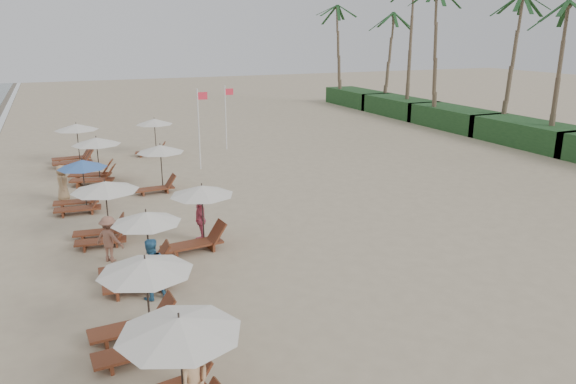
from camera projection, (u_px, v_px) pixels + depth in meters
name	position (u px, v px, depth m)	size (l,w,h in m)	color
ground	(350.00, 301.00, 15.38)	(160.00, 160.00, 0.00)	tan
shrub_hedge	(529.00, 134.00, 36.31)	(3.20, 53.00, 1.60)	#193D1C
lounger_station_0	(171.00, 366.00, 10.38)	(2.64, 2.43, 2.19)	brown
lounger_station_1	(138.00, 306.00, 12.81)	(2.64, 2.25, 2.28)	brown
lounger_station_2	(139.00, 253.00, 16.18)	(2.59, 2.07, 2.25)	brown
lounger_station_3	(102.00, 209.00, 19.37)	(2.52, 2.37, 2.26)	brown
lounger_station_4	(79.00, 187.00, 22.92)	(2.44, 2.05, 2.19)	brown
lounger_station_5	(93.00, 161.00, 27.24)	(2.80, 2.53, 2.28)	brown
lounger_station_6	(73.00, 145.00, 30.88)	(2.80, 2.41, 2.35)	brown
inland_station_0	(197.00, 213.00, 18.76)	(2.81, 2.24, 2.22)	brown
inland_station_1	(158.00, 162.00, 25.54)	(2.58, 2.24, 2.22)	brown
inland_station_2	(153.00, 131.00, 33.30)	(2.56, 2.24, 2.22)	brown
beachgoer_mid_a	(151.00, 269.00, 15.30)	(0.88, 0.69, 1.81)	teal
beachgoer_mid_b	(109.00, 239.00, 17.88)	(1.01, 0.58, 1.56)	#905D49
beachgoer_far_a	(200.00, 219.00, 19.58)	(0.98, 0.41, 1.67)	#D25471
beachgoer_far_b	(62.00, 183.00, 24.37)	(0.80, 0.52, 1.63)	tan
flag_pole_near	(199.00, 125.00, 29.55)	(0.60, 0.08, 4.43)	silver
flag_pole_far	(226.00, 114.00, 34.71)	(0.60, 0.08, 4.09)	silver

